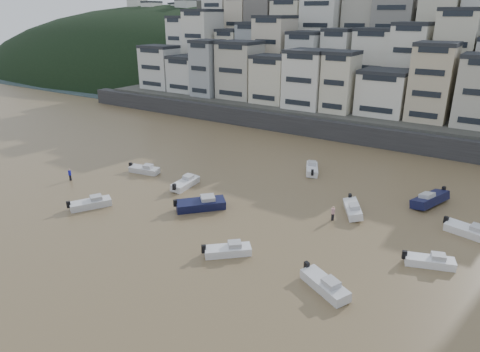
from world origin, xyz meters
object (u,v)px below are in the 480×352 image
Objects in this scene: boat_c at (201,203)px; boat_g at (470,230)px; boat_b at (325,283)px; person_pink at (333,213)px; boat_f at (185,182)px; boat_a at (228,249)px; boat_k at (144,169)px; person_blue at (70,175)px; boat_h at (312,168)px; boat_e at (353,208)px; boat_j at (90,202)px; boat_i at (430,198)px; boat_d at (430,259)px.

boat_g is at bearing -26.98° from boat_c.
person_pink reaches higher than boat_b.
boat_g is (34.21, 6.11, -0.02)m from boat_f.
boat_a is 0.77× the size of boat_c.
boat_g is 14.31m from person_pink.
person_pink is at bearing -24.78° from boat_c.
person_blue is (-6.59, -7.99, 0.17)m from boat_k.
boat_h is at bearing 53.72° from boat_a.
boat_b reaches higher than boat_e.
boat_f is (-21.93, -4.58, 0.00)m from boat_e.
boat_k is (-30.64, -3.68, -0.04)m from boat_e.
boat_g is (12.28, 1.53, -0.01)m from boat_e.
boat_a is 25.94m from boat_g.
boat_c is 1.18× the size of boat_f.
boat_g is 43.24m from boat_k.
boat_e reaches higher than boat_j.
boat_k is (-42.92, -5.21, -0.03)m from boat_g.
boat_e is 1.00× the size of boat_f.
boat_a is 27.47m from boat_i.
boat_e is 1.02× the size of boat_g.
boat_g is (28.03, 10.56, -0.15)m from boat_c.
boat_f is 0.99× the size of boat_h.
boat_h is at bearing 144.52° from boat_b.
boat_k is (-33.82, 12.23, -0.05)m from boat_b.
boat_c reaches higher than boat_h.
person_pink is at bearing -34.34° from boat_j.
boat_e is 22.41m from boat_f.
boat_i is (29.04, 12.35, 0.15)m from boat_f.
boat_g is at bearing -3.76° from boat_k.
boat_d is 0.89× the size of boat_f.
person_blue is (-37.23, -11.68, 0.13)m from boat_e.
boat_e reaches higher than boat_a.
boat_f is 20.68m from person_pink.
boat_b is at bearing 9.52° from boat_i.
boat_i reaches higher than boat_j.
boat_f is at bearing -48.02° from boat_i.
boat_a is 0.91× the size of boat_b.
boat_k is at bearing -54.18° from boat_i.
boat_e reaches higher than boat_d.
person_pink reaches higher than boat_h.
boat_j is 3.04× the size of person_blue.
boat_k is 10.36m from person_blue.
boat_c is at bearing -172.04° from boat_b.
boat_h reaches higher than boat_j.
boat_h is at bearing 171.89° from boat_g.
boat_f is at bearing 115.66° from boat_h.
boat_c is 29.95m from boat_g.
boat_a is at bearing -124.83° from boat_g.
boat_f is at bearing 96.61° from boat_c.
boat_b is 1.07× the size of boat_k.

